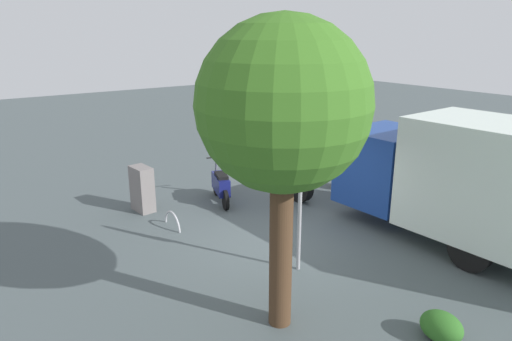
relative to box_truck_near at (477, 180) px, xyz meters
name	(u,v)px	position (x,y,z in m)	size (l,w,h in m)	color
ground_plane	(286,245)	(2.54, 3.26, -1.63)	(60.00, 60.00, 0.00)	#485254
box_truck_near	(477,180)	(0.00, 0.00, 0.00)	(8.29, 2.50, 2.96)	black
motorcycle	(221,185)	(5.78, 3.00, -1.11)	(1.74, 0.81, 1.20)	black
stop_sign	(300,177)	(1.52, 3.78, 0.38)	(0.71, 0.33, 3.02)	#9E9EA3
street_tree	(283,108)	(0.33, 5.22, 2.03)	(2.64, 2.64, 5.03)	#47301E
utility_cabinet	(142,189)	(6.50, 5.07, -1.01)	(0.70, 0.41, 1.25)	slate
bike_rack_hoop	(173,227)	(4.99, 4.93, -1.63)	(0.85, 0.85, 0.05)	#B7B7BC
shrub_near_sign	(441,327)	(-1.55, 3.43, -1.39)	(0.70, 0.57, 0.48)	#2B6221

